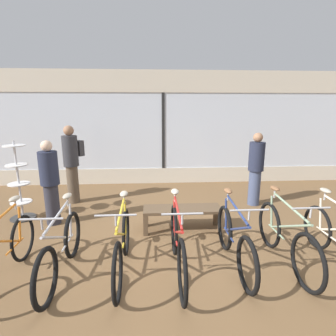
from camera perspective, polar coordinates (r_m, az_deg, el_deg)
name	(u,v)px	position (r m, az deg, el deg)	size (l,w,h in m)	color
ground_plane	(174,250)	(4.30, 1.42, -17.40)	(24.00, 24.00, 0.00)	brown
shop_back_wall	(163,127)	(7.57, -1.06, 8.83)	(12.00, 0.08, 3.20)	beige
bicycle_far_left	(4,253)	(4.06, -32.06, -15.43)	(0.46, 1.67, 1.01)	black
bicycle_left	(61,250)	(3.82, -22.24, -16.21)	(0.46, 1.70, 1.02)	black
bicycle_center_left	(122,246)	(3.67, -9.92, -16.40)	(0.46, 1.70, 1.03)	black
bicycle_center	(178,244)	(3.61, 2.09, -16.30)	(0.46, 1.80, 1.05)	black
bicycle_center_right	(234,241)	(3.87, 14.23, -15.14)	(0.46, 1.69, 1.03)	black
bicycle_right	(285,238)	(4.13, 24.19, -13.76)	(0.46, 1.77, 1.04)	black
accessory_rack	(19,187)	(5.93, -29.63, -3.67)	(0.48, 0.48, 1.58)	#333333
display_bench	(182,212)	(4.80, 3.14, -9.48)	(1.40, 0.44, 0.42)	brown
customer_near_rack	(50,181)	(5.35, -24.30, -2.68)	(0.46, 0.46, 1.61)	#2D2D38
customer_by_window	(256,168)	(6.19, 18.55, 0.03)	(0.46, 0.46, 1.65)	#424C6B
customer_mid_floor	(72,162)	(6.40, -20.22, 1.31)	(0.51, 0.56, 1.80)	brown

